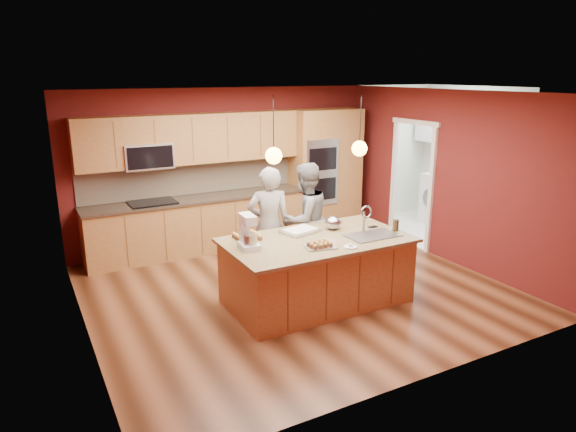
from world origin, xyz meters
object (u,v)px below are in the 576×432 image
person_right (305,220)px  mixing_bowl (333,223)px  person_left (269,225)px  island (318,269)px  stand_mixer (248,234)px

person_right → mixing_bowl: 0.68m
person_left → mixing_bowl: person_left is taller
person_left → mixing_bowl: 0.94m
person_left → person_right: 0.59m
island → stand_mixer: 1.13m
mixing_bowl → stand_mixer: bearing=-173.1°
person_right → mixing_bowl: person_right is taller
person_left → stand_mixer: bearing=69.8°
stand_mixer → person_right: bearing=37.9°
island → mixing_bowl: size_ratio=10.60×
island → person_left: 1.04m
mixing_bowl → island: bearing=-147.1°
person_right → stand_mixer: (-1.28, -0.83, 0.21)m
person_left → mixing_bowl: (0.64, -0.67, 0.12)m
person_left → island: bearing=124.9°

